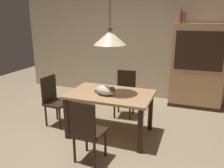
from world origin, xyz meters
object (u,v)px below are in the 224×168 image
at_px(hutch_bookcase, 197,68).
at_px(book_red_tall, 181,16).
at_px(pendant_lamp, 110,38).
at_px(chair_far_back, 125,91).
at_px(cat_sleeping, 106,90).
at_px(dining_table, 110,99).
at_px(book_brown_thick, 184,18).
at_px(chair_left_side, 54,98).
at_px(chair_near_front, 87,129).

relative_size(hutch_bookcase, book_red_tall, 6.61).
bearing_deg(pendant_lamp, chair_far_back, 90.33).
xyz_separation_m(chair_far_back, cat_sleeping, (-0.03, -0.98, 0.32)).
xyz_separation_m(pendant_lamp, hutch_bookcase, (1.33, 1.89, -0.77)).
distance_m(dining_table, book_brown_thick, 2.50).
xyz_separation_m(pendant_lamp, book_brown_thick, (0.97, 1.89, 0.30)).
bearing_deg(pendant_lamp, book_brown_thick, 62.83).
height_order(chair_left_side, chair_far_back, same).
distance_m(chair_far_back, pendant_lamp, 1.45).
distance_m(dining_table, chair_near_front, 0.89).
bearing_deg(dining_table, hutch_bookcase, 54.79).
distance_m(chair_near_front, hutch_bookcase, 3.10).
bearing_deg(chair_far_back, pendant_lamp, -89.67).
bearing_deg(dining_table, chair_far_back, 90.33).
distance_m(chair_near_front, cat_sleeping, 0.84).
distance_m(chair_left_side, hutch_bookcase, 3.12).
xyz_separation_m(dining_table, pendant_lamp, (0.00, 0.00, 1.01)).
xyz_separation_m(pendant_lamp, book_red_tall, (0.90, 1.89, 0.33)).
bearing_deg(chair_near_front, book_red_tall, 71.80).
bearing_deg(hutch_bookcase, chair_near_front, -115.84).
height_order(dining_table, hutch_bookcase, hutch_bookcase).
bearing_deg(chair_far_back, book_brown_thick, 46.10).
height_order(dining_table, book_brown_thick, book_brown_thick).
height_order(cat_sleeping, book_brown_thick, book_brown_thick).
distance_m(dining_table, book_red_tall, 2.49).
distance_m(chair_far_back, book_brown_thick, 2.02).
bearing_deg(hutch_bookcase, dining_table, -125.21).
height_order(dining_table, cat_sleeping, cat_sleeping).
distance_m(pendant_lamp, hutch_bookcase, 2.44).
distance_m(dining_table, chair_far_back, 0.89).
bearing_deg(hutch_bookcase, book_brown_thick, 179.76).
height_order(hutch_bookcase, book_red_tall, book_red_tall).
relative_size(chair_near_front, chair_far_back, 1.00).
bearing_deg(chair_near_front, book_brown_thick, 70.56).
relative_size(cat_sleeping, book_red_tall, 1.44).
relative_size(chair_near_front, cat_sleeping, 2.31).
xyz_separation_m(cat_sleeping, hutch_bookcase, (1.37, 2.00, 0.06)).
bearing_deg(book_red_tall, book_brown_thick, 0.00).
bearing_deg(hutch_bookcase, pendant_lamp, -125.21).
height_order(cat_sleeping, hutch_bookcase, hutch_bookcase).
height_order(dining_table, chair_near_front, chair_near_front).
height_order(chair_near_front, book_red_tall, book_red_tall).
relative_size(book_red_tall, book_brown_thick, 1.17).
bearing_deg(book_red_tall, chair_left_side, -137.14).
bearing_deg(book_red_tall, cat_sleeping, -115.27).
height_order(chair_left_side, hutch_bookcase, hutch_bookcase).
bearing_deg(book_brown_thick, chair_left_side, -138.06).
relative_size(pendant_lamp, book_red_tall, 4.64).
relative_size(hutch_bookcase, book_brown_thick, 7.71).
xyz_separation_m(chair_left_side, chair_far_back, (1.12, 0.87, 0.00)).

